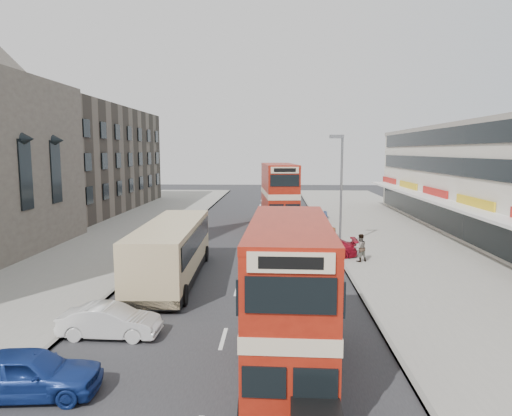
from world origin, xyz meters
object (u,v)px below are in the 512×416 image
(car_right_a, at_px, (321,248))
(car_right_b, at_px, (308,231))
(street_lamp, at_px, (340,183))
(coach, at_px, (172,249))
(bus_second, at_px, (279,194))
(pedestrian_near, at_px, (360,248))
(car_right_c, at_px, (310,214))
(car_left_near, at_px, (28,373))
(bus_main, at_px, (289,300))
(cyclist, at_px, (302,227))
(car_left_front, at_px, (110,321))

(car_right_a, xyz_separation_m, car_right_b, (-0.42, 6.61, -0.05))
(street_lamp, relative_size, coach, 0.73)
(bus_second, bearing_deg, pedestrian_near, 103.07)
(car_right_c, bearing_deg, street_lamp, 0.77)
(car_left_near, relative_size, car_right_b, 0.92)
(bus_main, distance_m, coach, 12.13)
(cyclist, bearing_deg, pedestrian_near, -72.62)
(street_lamp, height_order, bus_second, street_lamp)
(coach, bearing_deg, cyclist, 56.92)
(bus_main, relative_size, cyclist, 3.74)
(cyclist, bearing_deg, car_right_b, -70.38)
(car_left_front, distance_m, cyclist, 22.42)
(bus_main, distance_m, car_left_near, 7.83)
(bus_second, distance_m, car_right_b, 7.24)
(car_right_a, bearing_deg, car_left_front, -35.27)
(car_right_c, height_order, cyclist, cyclist)
(car_right_c, bearing_deg, coach, -25.73)
(pedestrian_near, bearing_deg, car_left_front, 22.19)
(car_left_near, distance_m, car_right_a, 20.12)
(car_right_a, bearing_deg, bus_second, -168.65)
(car_left_near, relative_size, car_right_a, 0.89)
(coach, height_order, pedestrian_near, coach)
(bus_second, relative_size, pedestrian_near, 5.82)
(car_left_front, height_order, cyclist, cyclist)
(car_left_front, distance_m, car_right_b, 21.68)
(car_left_near, height_order, car_right_c, car_left_near)
(car_right_b, xyz_separation_m, cyclist, (-0.36, 0.96, 0.18))
(car_right_b, distance_m, car_right_c, 10.28)
(car_right_b, bearing_deg, coach, -27.25)
(bus_second, relative_size, car_right_a, 2.22)
(car_left_front, bearing_deg, coach, -3.21)
(street_lamp, relative_size, car_left_near, 1.99)
(bus_main, xyz_separation_m, car_left_near, (-7.49, -1.44, -1.80))
(bus_second, bearing_deg, street_lamp, 106.72)
(pedestrian_near, bearing_deg, cyclist, -94.71)
(street_lamp, bearing_deg, car_right_c, 94.15)
(car_left_front, height_order, car_right_b, car_left_front)
(street_lamp, distance_m, bus_second, 11.25)
(bus_second, height_order, car_right_a, bus_second)
(car_left_near, bearing_deg, pedestrian_near, -43.28)
(street_lamp, height_order, car_left_front, street_lamp)
(street_lamp, distance_m, car_left_front, 19.76)
(bus_second, xyz_separation_m, car_right_b, (2.24, -6.47, -2.33))
(car_right_a, relative_size, car_right_b, 1.04)
(bus_main, xyz_separation_m, bus_second, (-0.06, 29.05, 0.45))
(street_lamp, height_order, coach, street_lamp)
(bus_second, height_order, car_left_near, bus_second)
(bus_main, relative_size, car_left_near, 2.12)
(car_right_c, bearing_deg, car_left_near, -20.60)
(street_lamp, bearing_deg, coach, -140.86)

